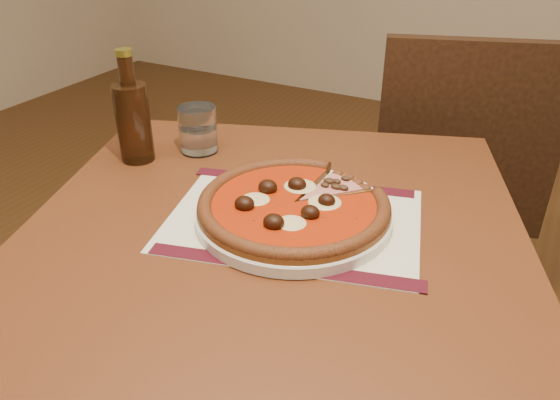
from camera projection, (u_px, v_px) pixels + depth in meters
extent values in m
cube|color=brown|center=(274.00, 232.00, 0.90)|extent=(1.02, 1.02, 0.04)
cylinder|color=brown|center=(163.00, 269.00, 1.43)|extent=(0.05, 0.05, 0.71)
cylinder|color=brown|center=(437.00, 293.00, 1.34)|extent=(0.05, 0.05, 0.71)
cube|color=black|center=(445.00, 186.00, 1.63)|extent=(0.55, 0.55, 0.04)
cylinder|color=black|center=(486.00, 224.00, 1.88)|extent=(0.04, 0.04, 0.43)
cylinder|color=black|center=(376.00, 215.00, 1.93)|extent=(0.04, 0.04, 0.43)
cylinder|color=black|center=(507.00, 294.00, 1.56)|extent=(0.04, 0.04, 0.43)
cylinder|color=black|center=(374.00, 280.00, 1.61)|extent=(0.04, 0.04, 0.43)
cube|color=black|center=(468.00, 134.00, 1.34)|extent=(0.43, 0.18, 0.46)
cube|color=white|center=(294.00, 220.00, 0.89)|extent=(0.46, 0.38, 0.00)
cylinder|color=white|center=(294.00, 215.00, 0.88)|extent=(0.32, 0.32, 0.02)
cylinder|color=#955524|center=(294.00, 207.00, 0.88)|extent=(0.31, 0.31, 0.01)
torus|color=brown|center=(294.00, 203.00, 0.87)|extent=(0.31, 0.31, 0.02)
cylinder|color=#9F2A07|center=(294.00, 203.00, 0.87)|extent=(0.27, 0.27, 0.00)
ellipsoid|color=beige|center=(300.00, 186.00, 0.91)|extent=(0.05, 0.05, 0.01)
ellipsoid|color=beige|center=(245.00, 197.00, 0.88)|extent=(0.05, 0.05, 0.01)
ellipsoid|color=beige|center=(292.00, 217.00, 0.83)|extent=(0.05, 0.05, 0.01)
ellipsoid|color=beige|center=(344.00, 201.00, 0.87)|extent=(0.05, 0.05, 0.01)
ellipsoid|color=black|center=(298.00, 176.00, 0.92)|extent=(0.03, 0.03, 0.02)
ellipsoid|color=black|center=(254.00, 175.00, 0.92)|extent=(0.03, 0.03, 0.02)
ellipsoid|color=black|center=(257.00, 197.00, 0.85)|extent=(0.03, 0.03, 0.02)
ellipsoid|color=black|center=(270.00, 221.00, 0.79)|extent=(0.03, 0.03, 0.02)
ellipsoid|color=black|center=(315.00, 210.00, 0.82)|extent=(0.03, 0.03, 0.02)
ellipsoid|color=black|center=(351.00, 196.00, 0.86)|extent=(0.03, 0.03, 0.02)
ellipsoid|color=#3B2515|center=(326.00, 191.00, 0.90)|extent=(0.02, 0.01, 0.01)
ellipsoid|color=#3B2515|center=(345.00, 185.00, 0.92)|extent=(0.02, 0.01, 0.01)
ellipsoid|color=#3B2515|center=(324.00, 189.00, 0.90)|extent=(0.02, 0.01, 0.01)
ellipsoid|color=#3B2515|center=(340.00, 182.00, 0.93)|extent=(0.02, 0.01, 0.01)
ellipsoid|color=#3B2515|center=(321.00, 188.00, 0.91)|extent=(0.02, 0.01, 0.01)
ellipsoid|color=#3B2515|center=(334.00, 179.00, 0.93)|extent=(0.02, 0.01, 0.01)
ellipsoid|color=#3B2515|center=(317.00, 186.00, 0.91)|extent=(0.02, 0.01, 0.01)
cylinder|color=white|center=(198.00, 129.00, 1.10)|extent=(0.09, 0.09, 0.09)
cylinder|color=#371E0D|center=(134.00, 123.00, 1.05)|extent=(0.07, 0.07, 0.15)
cylinder|color=#371E0D|center=(127.00, 73.00, 1.00)|extent=(0.03, 0.03, 0.07)
cylinder|color=olive|center=(124.00, 52.00, 0.98)|extent=(0.03, 0.03, 0.01)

